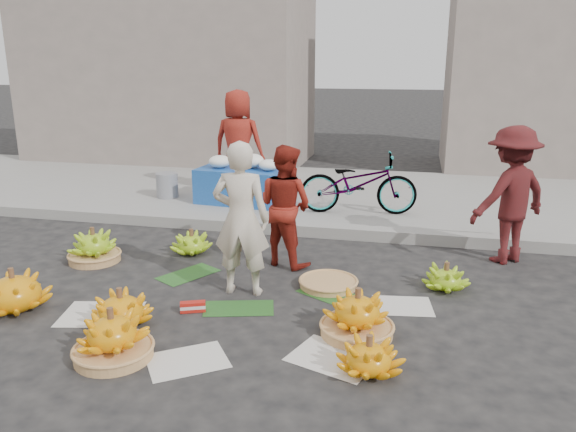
% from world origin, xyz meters
% --- Properties ---
extents(ground, '(80.00, 80.00, 0.00)m').
position_xyz_m(ground, '(0.00, 0.00, 0.00)').
color(ground, black).
rests_on(ground, ground).
extents(curb, '(40.00, 0.25, 0.15)m').
position_xyz_m(curb, '(0.00, 2.20, 0.07)').
color(curb, gray).
rests_on(curb, ground).
extents(sidewalk, '(40.00, 4.00, 0.12)m').
position_xyz_m(sidewalk, '(0.00, 4.30, 0.06)').
color(sidewalk, gray).
rests_on(sidewalk, ground).
extents(building_left, '(6.00, 3.00, 4.00)m').
position_xyz_m(building_left, '(-4.00, 7.20, 2.00)').
color(building_left, gray).
rests_on(building_left, sidewalk).
extents(newspaper_scatter, '(3.20, 1.80, 0.00)m').
position_xyz_m(newspaper_scatter, '(0.00, -0.80, 0.00)').
color(newspaper_scatter, silver).
rests_on(newspaper_scatter, ground).
extents(banana_leaves, '(2.00, 1.00, 0.00)m').
position_xyz_m(banana_leaves, '(-0.10, 0.20, 0.00)').
color(banana_leaves, '#1C4D19').
rests_on(banana_leaves, ground).
extents(banana_bunch_0, '(0.82, 0.82, 0.41)m').
position_xyz_m(banana_bunch_0, '(-2.13, -0.68, 0.18)').
color(banana_bunch_0, orange).
rests_on(banana_bunch_0, ground).
extents(banana_bunch_1, '(0.60, 0.60, 0.35)m').
position_xyz_m(banana_bunch_1, '(-1.01, -0.75, 0.15)').
color(banana_bunch_1, orange).
rests_on(banana_bunch_1, ground).
extents(banana_bunch_2, '(0.61, 0.61, 0.43)m').
position_xyz_m(banana_bunch_2, '(-0.78, -1.28, 0.18)').
color(banana_bunch_2, '#AE7B49').
rests_on(banana_bunch_2, ground).
extents(banana_bunch_3, '(0.62, 0.62, 0.31)m').
position_xyz_m(banana_bunch_3, '(1.18, -1.05, 0.13)').
color(banana_bunch_3, orange).
rests_on(banana_bunch_3, ground).
extents(banana_bunch_4, '(0.69, 0.69, 0.43)m').
position_xyz_m(banana_bunch_4, '(1.04, -0.47, 0.18)').
color(banana_bunch_4, '#AE7B49').
rests_on(banana_bunch_4, ground).
extents(banana_bunch_5, '(0.53, 0.53, 0.29)m').
position_xyz_m(banana_bunch_5, '(1.81, 0.71, 0.12)').
color(banana_bunch_5, '#73AA18').
rests_on(banana_bunch_5, ground).
extents(banana_bunch_6, '(0.64, 0.64, 0.41)m').
position_xyz_m(banana_bunch_6, '(-2.12, 0.65, 0.17)').
color(banana_bunch_6, '#AE7B49').
rests_on(banana_bunch_6, ground).
extents(banana_bunch_7, '(0.62, 0.62, 0.31)m').
position_xyz_m(banana_bunch_7, '(-1.12, 1.16, 0.13)').
color(banana_bunch_7, '#73AA18').
rests_on(banana_bunch_7, ground).
extents(basket_spare, '(0.74, 0.74, 0.07)m').
position_xyz_m(basket_spare, '(0.64, 0.51, 0.03)').
color(basket_spare, '#AE7B49').
rests_on(basket_spare, ground).
extents(incense_stack, '(0.24, 0.16, 0.09)m').
position_xyz_m(incense_stack, '(-0.49, -0.37, 0.05)').
color(incense_stack, '#B21B13').
rests_on(incense_stack, ground).
extents(vendor_cream, '(0.58, 0.41, 1.53)m').
position_xyz_m(vendor_cream, '(-0.18, 0.18, 0.76)').
color(vendor_cream, beige).
rests_on(vendor_cream, ground).
extents(vendor_red, '(0.82, 0.75, 1.37)m').
position_xyz_m(vendor_red, '(0.05, 1.08, 0.68)').
color(vendor_red, maroon).
rests_on(vendor_red, ground).
extents(man_striped, '(1.16, 1.07, 1.56)m').
position_xyz_m(man_striped, '(2.50, 1.73, 0.78)').
color(man_striped, maroon).
rests_on(man_striped, ground).
extents(flower_table, '(1.34, 0.92, 0.74)m').
position_xyz_m(flower_table, '(-1.16, 3.28, 0.42)').
color(flower_table, '#174798').
rests_on(flower_table, sidewalk).
extents(grey_bucket, '(0.34, 0.34, 0.39)m').
position_xyz_m(grey_bucket, '(-2.41, 3.30, 0.32)').
color(grey_bucket, gray).
rests_on(grey_bucket, sidewalk).
extents(flower_vendor, '(0.84, 0.56, 1.69)m').
position_xyz_m(flower_vendor, '(-1.35, 3.77, 0.96)').
color(flower_vendor, maroon).
rests_on(flower_vendor, sidewalk).
extents(bicycle, '(0.78, 1.71, 0.87)m').
position_xyz_m(bicycle, '(0.67, 3.01, 0.55)').
color(bicycle, gray).
rests_on(bicycle, sidewalk).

